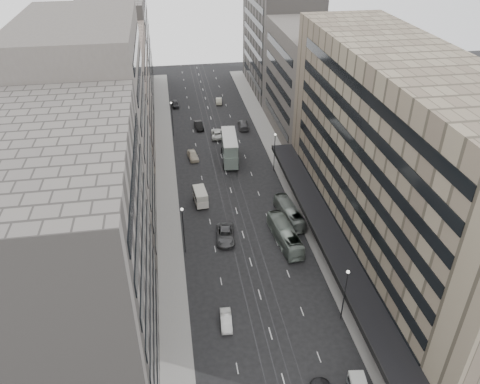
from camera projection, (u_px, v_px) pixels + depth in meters
ground at (261, 300)px, 64.54m from camera, size 220.00×220.00×0.00m
sidewalk_right at (282, 164)px, 97.48m from camera, size 4.00×125.00×0.15m
sidewalk_left at (166, 173)px, 94.21m from camera, size 4.00×125.00×0.15m
department_store at (401, 165)px, 66.20m from camera, size 19.20×60.00×30.00m
building_right_mid at (310, 83)px, 104.55m from camera, size 15.00×28.00×24.00m
building_right_far at (280, 40)px, 128.56m from camera, size 15.00×32.00×28.00m
building_left_a at (71, 274)px, 46.95m from camera, size 15.00×28.00×30.00m
building_left_b at (94, 140)px, 68.45m from camera, size 15.00×26.00×34.00m
building_left_c at (112, 102)px, 93.40m from camera, size 15.00×28.00×25.00m
building_left_d at (120, 50)px, 120.19m from camera, size 15.00×38.00×28.00m
lamp_right_near at (345, 289)px, 58.92m from camera, size 0.44×0.44×8.32m
lamp_right_far at (275, 148)px, 92.35m from camera, size 0.44×0.44×8.32m
lamp_left_near at (183, 225)px, 70.48m from camera, size 0.44×0.44×8.32m
lamp_left_far at (172, 115)px, 106.42m from camera, size 0.44×0.44×8.32m
bus_near at (285, 235)px, 74.50m from camera, size 3.65×11.22×3.07m
bus_far at (289, 213)px, 80.00m from camera, size 3.39×10.01×2.73m
double_decker at (230, 148)px, 97.23m from camera, size 3.83×10.51×5.64m
panel_van at (200, 196)px, 83.97m from camera, size 2.62×4.77×2.90m
sedan_1 at (226, 320)px, 60.50m from camera, size 1.66×4.16×1.35m
sedan_2 at (225, 235)px, 75.56m from camera, size 3.46×6.41×1.71m
sedan_4 at (193, 155)px, 99.04m from camera, size 2.50×5.04×1.65m
sedan_5 at (199, 125)px, 112.12m from camera, size 2.13×5.11×1.64m
sedan_6 at (217, 133)px, 108.35m from camera, size 3.13×6.01×1.62m
sedan_7 at (243, 124)px, 112.55m from camera, size 2.77×6.00×1.70m
sedan_8 at (175, 104)px, 124.13m from camera, size 2.18×4.73×1.57m
sedan_9 at (219, 101)px, 126.14m from camera, size 2.04×4.65×1.49m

